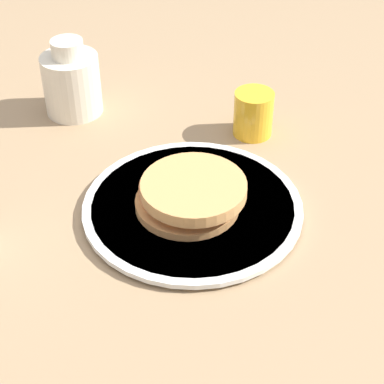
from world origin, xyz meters
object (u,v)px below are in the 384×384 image
(pancake_stack, at_px, (192,193))
(plate, at_px, (192,207))
(juice_glass, at_px, (253,114))
(cream_jug, at_px, (72,82))

(pancake_stack, bearing_deg, plate, -115.16)
(juice_glass, bearing_deg, plate, 51.01)
(pancake_stack, height_order, juice_glass, juice_glass)
(pancake_stack, relative_size, juice_glass, 2.13)
(pancake_stack, bearing_deg, cream_jug, -65.71)
(juice_glass, distance_m, cream_jug, 0.29)
(plate, xyz_separation_m, pancake_stack, (0.00, 0.00, 0.03))
(cream_jug, bearing_deg, juice_glass, 154.37)
(pancake_stack, relative_size, cream_jug, 1.21)
(juice_glass, bearing_deg, pancake_stack, 51.08)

